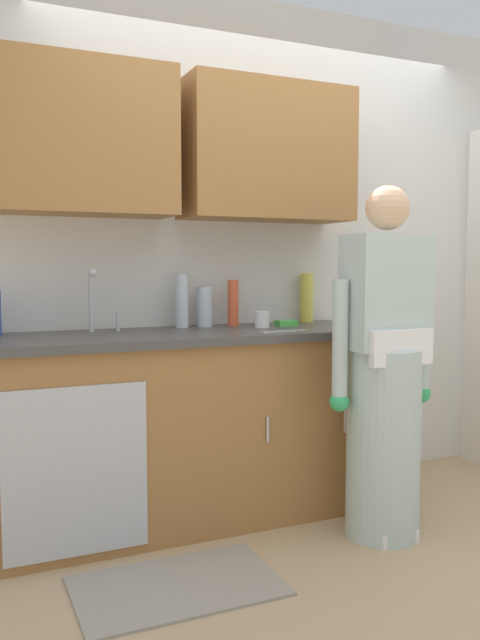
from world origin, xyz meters
The scene contains 14 objects.
ground_plane centered at (0.00, 0.00, 0.00)m, with size 9.00×9.00×0.00m, color tan.
kitchen_wall_with_uppers centered at (-0.14, 0.99, 1.48)m, with size 4.80×0.44×2.70m.
counter_cabinet centered at (-0.55, 0.70, 0.45)m, with size 1.90×0.62×0.90m.
countertop centered at (-0.55, 0.70, 0.92)m, with size 1.96×0.66×0.04m, color #474442.
sink centered at (-0.95, 0.71, 0.93)m, with size 0.50×0.36×0.35m.
person_at_sink centered at (0.21, 0.14, 0.69)m, with size 0.55×0.34×1.62m.
floor_mat centered at (-0.83, 0.05, 0.01)m, with size 0.80×0.50×0.01m, color gray.
bottle_water_tall centered at (-0.38, 0.90, 1.05)m, with size 0.08×0.08×0.21m, color silver.
bottle_cleaner_spray centered at (-0.51, 0.89, 1.08)m, with size 0.07×0.07×0.28m, color silver.
bottle_dish_liquid centered at (0.25, 0.94, 1.08)m, with size 0.08×0.08×0.28m, color #D8D14C.
bottle_water_short centered at (-0.23, 0.89, 1.06)m, with size 0.06×0.06×0.24m, color #E05933.
cup_by_sink centered at (-0.13, 0.73, 0.98)m, with size 0.08×0.08×0.08m, color white.
knife_on_counter centered at (-0.13, 0.49, 0.94)m, with size 0.24×0.02×0.01m, color silver.
sponge centered at (0.03, 0.76, 0.96)m, with size 0.11×0.07×0.03m, color #4CBF4C.
Camera 1 is at (-1.61, -2.31, 1.26)m, focal length 36.82 mm.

